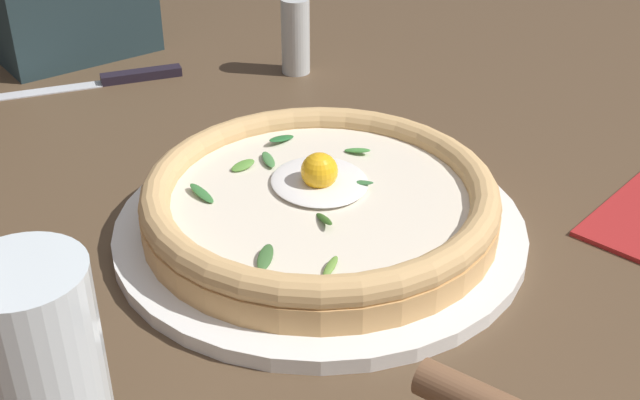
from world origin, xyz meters
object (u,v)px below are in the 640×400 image
object	(u,v)px
pizza	(320,200)
pepper_shaker	(295,36)
table_knife	(106,81)
drinking_glass	(47,393)

from	to	relation	value
pizza	pepper_shaker	size ratio (longest dim) A/B	3.27
pizza	table_knife	xyz separation A→B (m)	(-0.37, -0.10, -0.03)
table_knife	pizza	bearing A→B (deg)	15.61
pizza	drinking_glass	distance (m)	0.28
pizza	table_knife	world-z (taller)	pizza
pepper_shaker	table_knife	bearing A→B (deg)	-103.37
table_knife	drinking_glass	world-z (taller)	drinking_glass
drinking_glass	pepper_shaker	world-z (taller)	drinking_glass
pizza	drinking_glass	xyz separation A→B (m)	(0.17, -0.22, 0.03)
pepper_shaker	drinking_glass	bearing A→B (deg)	-34.00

